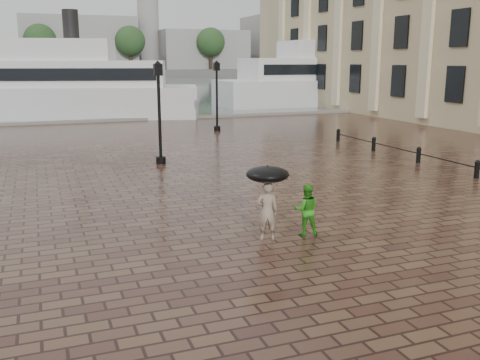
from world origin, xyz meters
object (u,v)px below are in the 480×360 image
(adult_pedestrian, at_px, (267,211))
(ferry_far, at_px, (341,78))
(child_pedestrian, at_px, (306,210))
(ferry_near, at_px, (36,86))
(street_lamps, at_px, (50,108))

(adult_pedestrian, relative_size, ferry_far, 0.06)
(adult_pedestrian, relative_size, child_pedestrian, 1.11)
(ferry_near, height_order, ferry_far, ferry_far)
(street_lamps, relative_size, ferry_near, 0.81)
(ferry_near, bearing_deg, street_lamps, -73.60)
(street_lamps, relative_size, adult_pedestrian, 13.95)
(child_pedestrian, distance_m, ferry_far, 45.19)
(street_lamps, distance_m, ferry_far, 38.02)
(child_pedestrian, relative_size, ferry_far, 0.05)
(child_pedestrian, bearing_deg, ferry_near, -60.04)
(street_lamps, xyz_separation_m, ferry_near, (-0.53, 19.50, 0.21))
(street_lamps, bearing_deg, ferry_near, 91.57)
(adult_pedestrian, distance_m, ferry_far, 45.81)
(street_lamps, height_order, child_pedestrian, street_lamps)
(adult_pedestrian, bearing_deg, child_pedestrian, -159.67)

